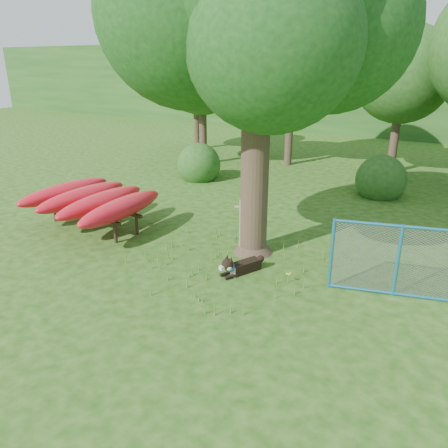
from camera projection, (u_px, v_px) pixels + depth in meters
The scene contains 14 objects.
ground at pixel (188, 280), 9.83m from camera, with size 80.00×80.00×0.00m, color #1F460E.
oak_tree at pixel (257, 6), 9.33m from camera, with size 6.43×5.86×8.59m.
wooden_post at pixel (242, 225), 11.01m from camera, with size 0.39×0.14×1.41m.
kayak_rack at pixel (92, 199), 12.63m from camera, with size 3.54×3.53×1.13m.
husky_dog at pixel (239, 266), 10.05m from camera, with size 0.67×1.12×0.54m.
fence_section at pixel (398, 261), 8.90m from camera, with size 2.62×0.83×2.64m.
wildflower_clump at pixel (288, 275), 9.62m from camera, with size 0.11×0.10×0.25m.
bg_tree_a at pixel (202, 65), 19.44m from camera, with size 4.40×4.40×6.70m.
bg_tree_b at pixel (294, 37), 18.89m from camera, with size 5.20×5.20×8.22m.
bg_tree_c at pixel (403, 75), 17.96m from camera, with size 4.00×4.00×6.12m.
bg_tree_f at pixel (196, 79), 23.33m from camera, with size 3.60×3.60×5.55m.
shrub_left at pixel (199, 179), 18.27m from camera, with size 1.80×1.80×1.80m, color #1F4D19.
shrub_mid at pixel (379, 196), 15.97m from camera, with size 1.80×1.80×1.80m, color #1F4D19.
wooded_hillside at pixel (422, 86), 30.99m from camera, with size 80.00×12.00×6.00m, color #1F4D19.
Camera 1 is at (5.36, -7.00, 4.61)m, focal length 35.00 mm.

